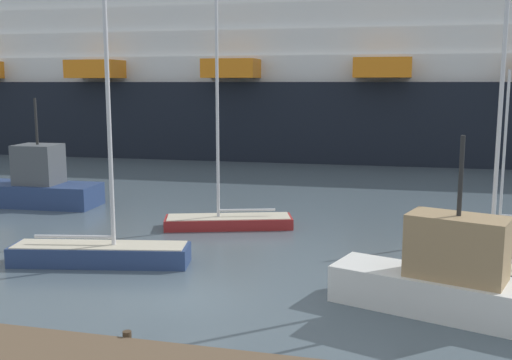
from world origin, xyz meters
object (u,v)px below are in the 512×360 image
at_px(sailboat_1, 228,217).
at_px(fishing_boat_0, 36,185).
at_px(sailboat_3, 509,227).
at_px(cruise_ship, 382,72).
at_px(fishing_boat_1, 448,278).
at_px(sailboat_0, 503,271).
at_px(sailboat_2, 100,250).

bearing_deg(sailboat_1, fishing_boat_0, -29.26).
xyz_separation_m(sailboat_1, sailboat_3, (13.73, 1.60, -0.11)).
bearing_deg(cruise_ship, fishing_boat_1, -86.12).
bearing_deg(fishing_boat_1, sailboat_0, 75.14).
xyz_separation_m(sailboat_3, cruise_ship, (-7.64, 33.17, 8.05)).
relative_size(sailboat_1, sailboat_3, 1.56).
height_order(sailboat_3, fishing_boat_1, sailboat_3).
bearing_deg(sailboat_1, fishing_boat_1, 119.17).
xyz_separation_m(sailboat_0, fishing_boat_0, (-25.32, 8.65, 0.70)).
bearing_deg(sailboat_2, cruise_ship, 66.17).
xyz_separation_m(sailboat_1, cruise_ship, (6.09, 34.77, 7.94)).
height_order(sailboat_1, sailboat_2, sailboat_1).
xyz_separation_m(sailboat_0, sailboat_3, (1.36, 7.65, -0.09)).
xyz_separation_m(sailboat_0, sailboat_2, (-15.65, -1.27, 0.07)).
bearing_deg(sailboat_3, cruise_ship, -75.16).
xyz_separation_m(sailboat_2, sailboat_3, (17.01, 8.93, -0.16)).
xyz_separation_m(sailboat_3, fishing_boat_0, (-26.68, 1.00, 0.79)).
bearing_deg(sailboat_0, sailboat_1, -38.94).
xyz_separation_m(fishing_boat_0, cruise_ship, (19.05, 32.17, 7.26)).
height_order(fishing_boat_0, cruise_ship, cruise_ship).
bearing_deg(fishing_boat_1, fishing_boat_0, 170.58).
distance_m(sailboat_1, sailboat_3, 13.83).
height_order(sailboat_1, cruise_ship, cruise_ship).
relative_size(sailboat_0, sailboat_2, 0.98).
height_order(fishing_boat_1, cruise_ship, cruise_ship).
xyz_separation_m(sailboat_3, fishing_boat_1, (-3.56, -11.05, 0.75)).
relative_size(sailboat_2, sailboat_3, 1.42).
distance_m(sailboat_1, cruise_ship, 36.18).
distance_m(sailboat_0, fishing_boat_1, 4.10).
distance_m(sailboat_1, fishing_boat_0, 13.23).
height_order(sailboat_0, sailboat_2, sailboat_2).
distance_m(sailboat_0, cruise_ship, 42.06).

